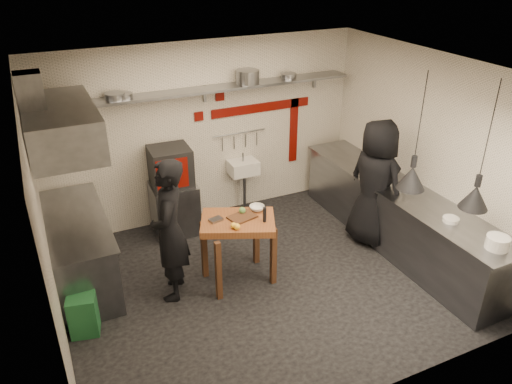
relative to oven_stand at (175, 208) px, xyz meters
name	(u,v)px	position (x,y,z in m)	size (l,w,h in m)	color
floor	(264,281)	(0.68, -1.74, -0.40)	(5.00, 5.00, 0.00)	black
ceiling	(266,71)	(0.68, -1.74, 2.40)	(5.00, 5.00, 0.00)	beige
wall_back	(205,133)	(0.68, 0.36, 1.00)	(5.00, 0.04, 2.80)	beige
wall_front	(371,285)	(0.68, -3.84, 1.00)	(5.00, 0.04, 2.80)	beige
wall_left	(44,234)	(-1.82, -1.74, 1.00)	(0.04, 4.20, 2.80)	beige
wall_right	(426,154)	(3.18, -1.74, 1.00)	(0.04, 4.20, 2.80)	beige
red_band_horiz	(261,108)	(1.63, 0.34, 1.28)	(1.70, 0.02, 0.14)	#5E0A05
red_band_vert	(294,131)	(2.23, 0.34, 0.80)	(0.14, 0.02, 1.10)	#5E0A05
red_tile_a	(220,96)	(0.93, 0.34, 1.55)	(0.14, 0.02, 0.14)	#5E0A05
red_tile_b	(199,116)	(0.58, 0.34, 1.28)	(0.14, 0.02, 0.14)	#5E0A05
back_shelf	(207,90)	(0.68, 0.18, 1.72)	(4.60, 0.34, 0.04)	slate
shelf_bracket_left	(70,110)	(-1.22, 0.33, 1.62)	(0.04, 0.06, 0.24)	slate
shelf_bracket_mid	(204,94)	(0.68, 0.33, 1.62)	(0.04, 0.06, 0.24)	slate
shelf_bracket_right	(314,80)	(2.58, 0.33, 1.62)	(0.04, 0.06, 0.24)	slate
pan_far_left	(115,96)	(-0.64, 0.18, 1.79)	(0.27, 0.27, 0.09)	slate
pan_mid_left	(123,96)	(-0.53, 0.18, 1.78)	(0.26, 0.26, 0.07)	slate
stock_pot	(248,77)	(1.32, 0.18, 1.84)	(0.35, 0.35, 0.20)	slate
pan_right	(289,76)	(2.01, 0.18, 1.78)	(0.24, 0.24, 0.08)	slate
oven_stand	(175,208)	(0.00, 0.00, 0.00)	(0.66, 0.60, 0.80)	slate
combi_oven	(170,167)	(-0.01, 0.02, 0.69)	(0.58, 0.54, 0.58)	black
oven_door	(172,174)	(-0.05, -0.24, 0.69)	(0.46, 0.03, 0.46)	#5E0A05
oven_glass	(176,173)	(-0.01, -0.24, 0.69)	(0.37, 0.02, 0.34)	black
hand_sink	(243,167)	(1.23, 0.18, 0.38)	(0.46, 0.34, 0.22)	silver
sink_tap	(243,157)	(1.23, 0.18, 0.56)	(0.03, 0.03, 0.14)	slate
sink_drain	(244,193)	(1.23, 0.14, -0.06)	(0.06, 0.06, 0.66)	slate
utensil_rail	(239,133)	(1.23, 0.32, 0.92)	(0.02, 0.02, 0.90)	slate
counter_right	(397,218)	(2.83, -1.74, 0.05)	(0.70, 3.80, 0.90)	slate
counter_right_top	(401,189)	(2.83, -1.74, 0.52)	(0.76, 3.90, 0.03)	slate
plate_stack	(497,243)	(2.80, -3.41, 0.61)	(0.26, 0.26, 0.15)	silver
small_bowl_right	(451,220)	(2.78, -2.73, 0.56)	(0.20, 0.20, 0.05)	silver
counter_left	(80,251)	(-1.47, -0.69, 0.05)	(0.70, 1.90, 0.90)	slate
counter_left_top	(74,220)	(-1.47, -0.69, 0.52)	(0.76, 2.00, 0.03)	slate
extractor_hood	(61,126)	(-1.42, -0.69, 1.75)	(0.78, 1.60, 0.50)	slate
hood_duct	(31,95)	(-1.67, -0.69, 2.15)	(0.28, 0.28, 0.50)	slate
green_bin	(84,314)	(-1.60, -1.71, -0.15)	(0.31, 0.31, 0.50)	#1B582C
prep_table	(238,250)	(0.40, -1.55, 0.06)	(0.92, 0.64, 0.92)	brown
cutting_board	(242,217)	(0.46, -1.54, 0.53)	(0.34, 0.24, 0.03)	#482A18
pepper_mill	(265,215)	(0.68, -1.74, 0.62)	(0.04, 0.04, 0.20)	black
lemon_a	(234,225)	(0.26, -1.73, 0.56)	(0.07, 0.07, 0.07)	yellow
lemon_b	(237,227)	(0.29, -1.77, 0.56)	(0.08, 0.08, 0.08)	yellow
veg_ball	(242,210)	(0.50, -1.44, 0.57)	(0.09, 0.09, 0.09)	#54853E
steel_tray	(216,220)	(0.13, -1.46, 0.54)	(0.16, 0.11, 0.03)	slate
bowl	(257,208)	(0.72, -1.43, 0.55)	(0.20, 0.20, 0.06)	silver
heat_lamp_near	(419,133)	(2.30, -2.45, 1.68)	(0.34, 0.34, 1.44)	black
heat_lamp_far	(486,147)	(2.72, -3.04, 1.64)	(0.33, 0.33, 1.51)	black
chef_left	(170,231)	(-0.46, -1.46, 0.52)	(0.67, 0.44, 1.85)	black
chef_right	(375,184)	(2.56, -1.49, 0.55)	(0.93, 0.60, 1.90)	black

